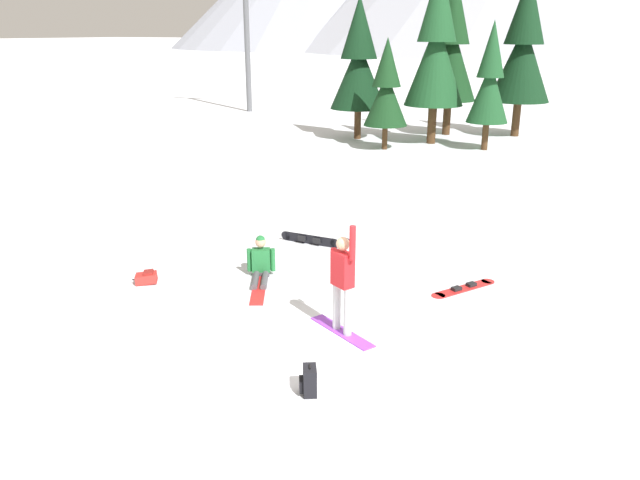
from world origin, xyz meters
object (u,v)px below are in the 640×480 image
object	(u,v)px
snowboarder_midground	(261,265)
backpack_red	(146,278)
loose_snowboard_near_right	(310,240)
pine_tree_short	(451,48)
pine_tree_broad	(523,48)
pine_tree_young	(386,89)
backpack_black	(309,381)
loose_snowboard_near_left	(464,288)
pine_tree_twin	(359,62)
pine_tree_leaning	(490,81)
ski_lift_tower	(246,10)
pine_tree_tall	(436,46)
snowboarder_foreground	(342,281)

from	to	relation	value
snowboarder_midground	backpack_red	size ratio (longest dim) A/B	3.11
loose_snowboard_near_right	pine_tree_short	world-z (taller)	pine_tree_short
pine_tree_broad	pine_tree_short	bearing A→B (deg)	-160.85
loose_snowboard_near_right	pine_tree_broad	size ratio (longest dim) A/B	0.21
pine_tree_young	snowboarder_midground	bearing A→B (deg)	-77.98
loose_snowboard_near_right	pine_tree_short	xyz separation A→B (m)	(-1.99, 18.95, 4.22)
backpack_black	loose_snowboard_near_left	bearing A→B (deg)	78.35
backpack_red	loose_snowboard_near_left	bearing A→B (deg)	24.56
pine_tree_young	pine_tree_twin	bearing A→B (deg)	137.52
backpack_black	backpack_red	distance (m)	5.62
pine_tree_leaning	ski_lift_tower	bearing A→B (deg)	158.10
loose_snowboard_near_left	pine_tree_twin	distance (m)	19.68
snowboarder_midground	pine_tree_short	size ratio (longest dim) A/B	0.22
snowboarder_midground	pine_tree_tall	world-z (taller)	pine_tree_tall
snowboarder_midground	pine_tree_young	distance (m)	16.48
pine_tree_broad	pine_tree_tall	bearing A→B (deg)	-127.71
ski_lift_tower	loose_snowboard_near_right	bearing A→B (deg)	-53.42
pine_tree_twin	pine_tree_leaning	distance (m)	6.48
backpack_red	ski_lift_tower	distance (m)	30.87
loose_snowboard_near_right	pine_tree_twin	bearing A→B (deg)	109.78
loose_snowboard_near_right	ski_lift_tower	size ratio (longest dim) A/B	0.14
backpack_black	pine_tree_twin	world-z (taller)	pine_tree_twin
snowboarder_foreground	pine_tree_twin	distance (m)	21.52
loose_snowboard_near_left	backpack_red	bearing A→B (deg)	-155.44
snowboarder_foreground	pine_tree_tall	size ratio (longest dim) A/B	0.25
snowboarder_foreground	pine_tree_young	world-z (taller)	pine_tree_young
snowboarder_foreground	loose_snowboard_near_left	distance (m)	3.46
backpack_red	pine_tree_young	bearing A→B (deg)	94.46
ski_lift_tower	snowboarder_foreground	bearing A→B (deg)	-53.66
pine_tree_twin	ski_lift_tower	bearing A→B (deg)	148.06
backpack_black	backpack_red	xyz separation A→B (m)	(-5.18, 2.18, -0.09)
backpack_red	pine_tree_twin	world-z (taller)	pine_tree_twin
backpack_red	pine_tree_twin	bearing A→B (deg)	100.66
pine_tree_leaning	pine_tree_short	bearing A→B (deg)	128.89
backpack_black	pine_tree_twin	distance (m)	23.64
backpack_red	pine_tree_broad	bearing A→B (deg)	82.25
backpack_red	pine_tree_leaning	xyz separation A→B (m)	(2.78, 19.32, 2.96)
pine_tree_leaning	loose_snowboard_near_right	bearing A→B (deg)	-93.13
loose_snowboard_near_right	backpack_black	distance (m)	6.88
snowboarder_foreground	pine_tree_tall	xyz separation A→B (m)	(-4.69, 20.01, 3.51)
snowboarder_midground	pine_tree_twin	size ratio (longest dim) A/B	0.25
backpack_black	pine_tree_short	world-z (taller)	pine_tree_short
loose_snowboard_near_right	pine_tree_leaning	distance (m)	15.74
snowboarder_foreground	pine_tree_twin	bearing A→B (deg)	113.25
loose_snowboard_near_right	ski_lift_tower	xyz separation A→B (m)	(-16.68, 22.48, 6.34)
pine_tree_short	ski_lift_tower	size ratio (longest dim) A/B	0.69
pine_tree_short	backpack_red	bearing A→B (deg)	-89.85
pine_tree_broad	backpack_black	bearing A→B (deg)	-85.83
loose_snowboard_near_right	backpack_black	bearing A→B (deg)	-61.90
pine_tree_leaning	ski_lift_tower	size ratio (longest dim) A/B	0.49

